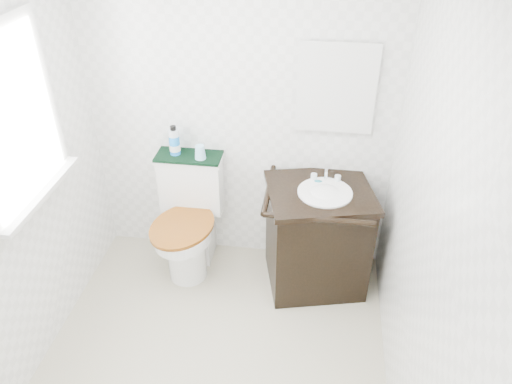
% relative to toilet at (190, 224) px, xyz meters
% --- Properties ---
extents(floor, '(2.40, 2.40, 0.00)m').
position_rel_toilet_xyz_m(floor, '(0.36, -0.96, -0.39)').
color(floor, '#C1B99B').
rests_on(floor, ground).
extents(wall_back, '(2.40, 0.00, 2.40)m').
position_rel_toilet_xyz_m(wall_back, '(0.36, 0.24, 0.81)').
color(wall_back, white).
rests_on(wall_back, ground).
extents(wall_right, '(0.00, 2.40, 2.40)m').
position_rel_toilet_xyz_m(wall_right, '(1.46, -0.96, 0.81)').
color(wall_right, white).
rests_on(wall_right, ground).
extents(window, '(0.02, 0.70, 0.90)m').
position_rel_toilet_xyz_m(window, '(-0.71, -0.71, 1.16)').
color(window, white).
rests_on(window, wall_left).
extents(mirror, '(0.50, 0.02, 0.60)m').
position_rel_toilet_xyz_m(mirror, '(1.02, 0.21, 1.06)').
color(mirror, silver).
rests_on(mirror, wall_back).
extents(toilet, '(0.54, 0.70, 0.90)m').
position_rel_toilet_xyz_m(toilet, '(0.00, 0.00, 0.00)').
color(toilet, white).
rests_on(toilet, floor).
extents(vanity, '(0.84, 0.76, 0.92)m').
position_rel_toilet_xyz_m(vanity, '(0.97, -0.06, 0.04)').
color(vanity, black).
rests_on(vanity, floor).
extents(trash_bin, '(0.20, 0.16, 0.26)m').
position_rel_toilet_xyz_m(trash_bin, '(0.81, -0.04, -0.25)').
color(trash_bin, white).
rests_on(trash_bin, floor).
extents(towel, '(0.48, 0.22, 0.02)m').
position_rel_toilet_xyz_m(towel, '(0.00, 0.13, 0.52)').
color(towel, black).
rests_on(towel, toilet).
extents(mouthwash_bottle, '(0.08, 0.08, 0.22)m').
position_rel_toilet_xyz_m(mouthwash_bottle, '(-0.10, 0.14, 0.63)').
color(mouthwash_bottle, blue).
rests_on(mouthwash_bottle, towel).
extents(cup, '(0.08, 0.08, 0.10)m').
position_rel_toilet_xyz_m(cup, '(0.10, 0.10, 0.58)').
color(cup, '#98D5F9').
rests_on(cup, towel).
extents(soap_bar, '(0.07, 0.04, 0.02)m').
position_rel_toilet_xyz_m(soap_bar, '(0.95, 0.04, 0.44)').
color(soap_bar, '#186977').
rests_on(soap_bar, vanity).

